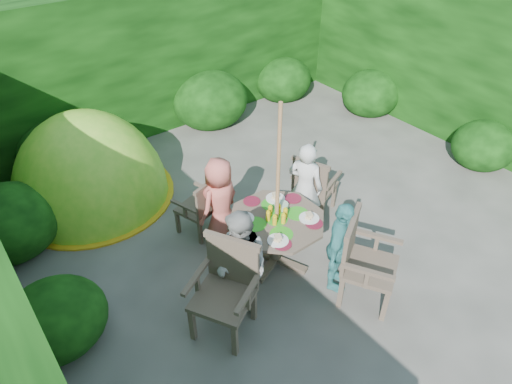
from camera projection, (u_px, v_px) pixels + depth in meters
ground at (306, 223)px, 6.38m from camera, size 60.00×60.00×0.00m
hedge_enclosure at (249, 108)px, 6.47m from camera, size 9.00×9.00×2.50m
patio_table at (276, 226)px, 5.46m from camera, size 1.56×1.56×0.83m
parasol_pole at (278, 191)px, 5.14m from camera, size 0.06×0.06×2.20m
garden_chair_right at (313, 185)px, 6.27m from camera, size 0.66×0.70×0.93m
garden_chair_left at (226, 287)px, 4.72m from camera, size 0.79×0.82×1.05m
garden_chair_back at (201, 206)px, 5.97m from camera, size 0.62×0.58×0.84m
garden_chair_front at (363, 260)px, 5.02m from camera, size 0.83×0.80×1.06m
child_right at (305, 187)px, 5.97m from camera, size 0.50×0.56×1.30m
child_left at (242, 264)px, 4.86m from camera, size 0.59×0.71×1.31m
child_back at (220, 202)px, 5.74m from camera, size 0.69×0.53×1.26m
child_front at (339, 248)px, 5.12m from camera, size 0.76×0.61×1.21m
dome_tent at (96, 197)px, 6.86m from camera, size 2.73×2.73×2.70m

